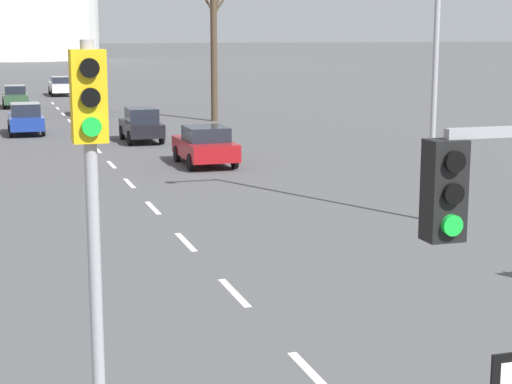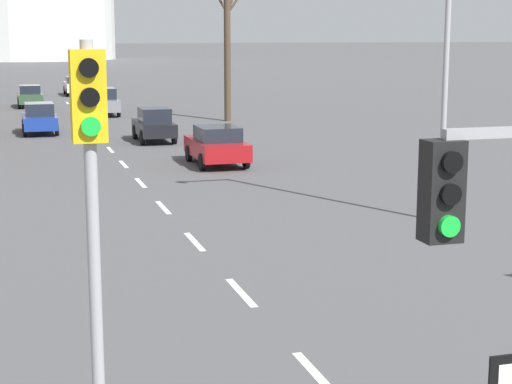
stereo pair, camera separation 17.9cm
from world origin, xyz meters
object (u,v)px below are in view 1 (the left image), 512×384
Objects in this scene: sedan_distant_centre at (205,145)px; sedan_near_left at (26,119)px; sedan_mid_centre at (141,125)px; sedan_far_right at (89,102)px; sedan_near_right at (60,86)px; sedan_far_left at (15,96)px; traffic_signal_near_left at (92,191)px; street_lamp_right at (427,10)px.

sedan_near_left is at bearing 116.13° from sedan_distant_centre.
sedan_distant_centre is (1.16, -8.09, -0.03)m from sedan_mid_centre.
sedan_distant_centre is at bearing -84.76° from sedan_far_right.
sedan_mid_centre is at bearing -87.89° from sedan_near_right.
sedan_mid_centre is 14.17m from sedan_far_right.
sedan_far_right reaches higher than sedan_near_right.
traffic_signal_near_left is at bearing -90.89° from sedan_far_left.
sedan_mid_centre is 0.97× the size of sedan_far_left.
sedan_mid_centre is at bearing -76.54° from sedan_far_left.
street_lamp_right is at bearing -74.58° from sedan_distant_centre.
sedan_distant_centre is at bearing -81.81° from sedan_mid_centre.
sedan_near_left is 1.03× the size of sedan_mid_centre.
sedan_far_left is at bearing 103.02° from street_lamp_right.
street_lamp_right is 43.06m from sedan_far_left.
sedan_far_right is 1.11× the size of sedan_distant_centre.
sedan_distant_centre is (6.36, -29.80, 0.01)m from sedan_far_left.
traffic_signal_near_left reaches higher than sedan_distant_centre.
sedan_far_right is (4.32, -7.57, 0.08)m from sedan_far_left.
street_lamp_right reaches higher than sedan_far_left.
sedan_near_left is (0.82, 37.03, -2.80)m from traffic_signal_near_left.
sedan_mid_centre is at bearing 102.54° from street_lamp_right.
sedan_distant_centre is (2.04, -22.23, -0.07)m from sedan_far_right.
street_lamp_right is 2.19× the size of sedan_far_right.
sedan_near_left is (-9.65, 24.87, -5.03)m from street_lamp_right.
sedan_far_right is at bearing -60.27° from sedan_far_left.
sedan_mid_centre is 8.17m from sedan_distant_centre.
sedan_near_right is 32.66m from sedan_mid_centre.
sedan_far_right is (0.33, -18.49, 0.06)m from sedan_near_right.
sedan_distant_centre is at bearing -63.87° from sedan_near_left.
sedan_far_right reaches higher than sedan_mid_centre.
traffic_signal_near_left is at bearing -100.65° from sedan_mid_centre.
sedan_near_left is at bearing -90.07° from sedan_far_left.
traffic_signal_near_left is 1.35× the size of sedan_mid_centre.
traffic_signal_near_left is 1.31× the size of sedan_far_left.
sedan_near_left is 0.99× the size of sedan_far_left.
traffic_signal_near_left is at bearing -130.75° from street_lamp_right.
sedan_far_right is (5.16, 46.25, -2.74)m from traffic_signal_near_left.
traffic_signal_near_left reaches higher than sedan_near_right.
sedan_near_left reaches higher than sedan_near_right.
traffic_signal_near_left reaches higher than sedan_far_left.
sedan_far_left is (-9.63, 41.66, -5.05)m from street_lamp_right.
sedan_mid_centre reaches higher than sedan_near_right.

